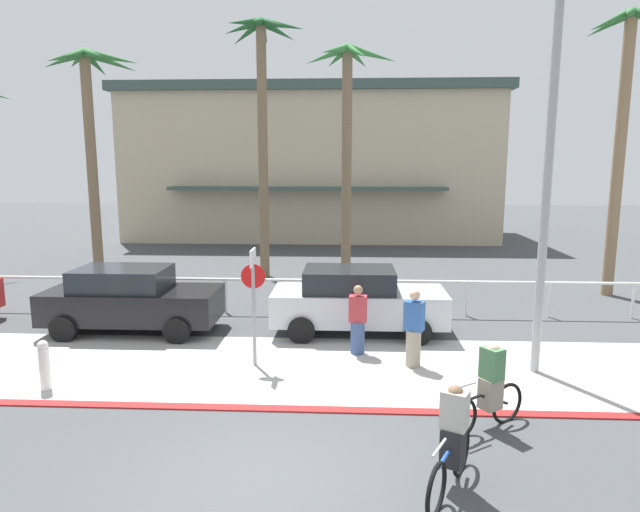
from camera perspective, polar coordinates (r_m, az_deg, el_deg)
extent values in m
plane|color=#424447|center=(17.62, -1.19, -4.65)|extent=(80.00, 80.00, 0.00)
cube|color=beige|center=(12.11, -3.16, -11.42)|extent=(44.00, 4.00, 0.02)
cube|color=maroon|center=(10.28, -4.36, -15.40)|extent=(44.00, 0.24, 0.03)
cube|color=#BCAD8E|center=(33.31, -0.75, 9.06)|extent=(20.40, 8.43, 7.97)
cube|color=#384C47|center=(33.53, -0.77, 16.31)|extent=(21.00, 9.03, 0.50)
cube|color=#384C47|center=(28.64, -1.35, 6.97)|extent=(14.28, 1.20, 0.16)
cylinder|color=white|center=(15.94, -1.58, -2.50)|extent=(23.15, 0.08, 0.08)
cylinder|color=white|center=(17.96, -24.29, -3.61)|extent=(0.08, 0.08, 1.00)
cylinder|color=white|center=(17.04, -17.33, -3.87)|extent=(0.08, 0.08, 1.00)
cylinder|color=white|center=(16.39, -9.69, -4.09)|extent=(0.08, 0.08, 1.00)
cylinder|color=white|center=(16.05, -1.57, -4.25)|extent=(0.08, 0.08, 1.00)
cylinder|color=white|center=(16.04, 6.72, -4.32)|extent=(0.08, 0.08, 1.00)
cylinder|color=white|center=(16.37, 14.86, -4.30)|extent=(0.08, 0.08, 1.00)
cylinder|color=white|center=(17.00, 22.53, -4.21)|extent=(0.08, 0.08, 1.00)
cylinder|color=white|center=(17.91, 29.54, -4.06)|extent=(0.08, 0.08, 1.00)
cylinder|color=gray|center=(11.98, -6.81, -6.22)|extent=(0.08, 0.08, 2.20)
cube|color=white|center=(11.69, -6.93, -0.17)|extent=(0.04, 0.56, 0.36)
cylinder|color=red|center=(11.77, -6.90, -2.09)|extent=(0.52, 0.03, 0.52)
cylinder|color=white|center=(12.10, -26.49, -10.39)|extent=(0.20, 0.20, 0.85)
sphere|color=white|center=(11.95, -26.66, -8.25)|extent=(0.20, 0.20, 0.20)
cylinder|color=#9EA0A5|center=(11.97, 22.28, 6.01)|extent=(0.18, 0.18, 7.50)
cylinder|color=#756047|center=(21.25, -22.39, 8.02)|extent=(0.36, 0.36, 8.02)
cone|color=#2D6B33|center=(21.15, -20.70, 18.54)|extent=(1.91, 0.32, 0.69)
cone|color=#2D6B33|center=(21.84, -20.70, 18.16)|extent=(1.57, 1.57, 0.74)
cone|color=#2D6B33|center=(22.26, -22.10, 17.80)|extent=(0.32, 1.76, 0.82)
cone|color=#2D6B33|center=(22.17, -23.71, 17.99)|extent=(1.25, 1.25, 0.63)
cone|color=#2D6B33|center=(21.83, -24.86, 17.84)|extent=(1.54, 0.32, 0.78)
cone|color=#2D6B33|center=(21.32, -24.72, 18.14)|extent=(1.17, 1.17, 0.73)
cone|color=#2D6B33|center=(20.88, -23.99, 18.44)|extent=(0.32, 1.53, 0.69)
cone|color=#2D6B33|center=(20.84, -22.38, 18.68)|extent=(1.32, 1.32, 0.61)
cylinder|color=#756047|center=(21.06, -5.89, 10.45)|extent=(0.36, 0.36, 9.32)
cone|color=#235B2D|center=(21.50, -3.88, 22.61)|extent=(1.62, 0.32, 0.59)
cone|color=#235B2D|center=(22.04, -4.35, 22.08)|extent=(1.39, 1.39, 0.74)
cone|color=#235B2D|center=(22.35, -5.77, 21.88)|extent=(0.32, 1.67, 0.75)
cone|color=#235B2D|center=(22.28, -7.56, 21.75)|extent=(1.55, 1.55, 0.85)
cone|color=#235B2D|center=(21.69, -7.98, 22.25)|extent=(1.42, 0.32, 0.71)
cone|color=#235B2D|center=(21.20, -7.78, 22.75)|extent=(1.26, 1.26, 0.58)
cone|color=#235B2D|center=(20.70, -6.54, 22.89)|extent=(0.32, 1.90, 0.72)
cone|color=#235B2D|center=(21.11, -5.03, 22.78)|extent=(1.16, 1.16, 0.63)
cylinder|color=#756047|center=(20.31, 2.75, 9.07)|extent=(0.36, 0.36, 8.29)
cone|color=#387F3D|center=(20.65, 5.38, 19.94)|extent=(1.81, 0.32, 0.79)
cone|color=#387F3D|center=(21.23, 3.83, 19.70)|extent=(1.02, 1.44, 0.77)
cone|color=#387F3D|center=(21.26, 1.82, 19.74)|extent=(1.04, 1.48, 0.75)
cone|color=#387F3D|center=(20.65, 0.69, 19.91)|extent=(1.57, 0.32, 0.83)
cone|color=#387F3D|center=(19.93, 1.55, 20.44)|extent=(1.16, 1.68, 0.73)
cone|color=#387F3D|center=(20.11, 3.78, 20.22)|extent=(0.95, 1.33, 0.79)
cylinder|color=#846B4C|center=(20.28, 28.40, 8.74)|extent=(0.36, 0.36, 8.87)
cone|color=#2D6B33|center=(21.61, 29.56, 19.80)|extent=(1.24, 1.83, 0.84)
cone|color=#2D6B33|center=(21.17, 27.53, 20.33)|extent=(1.10, 1.59, 0.74)
cone|color=#2D6B33|center=(20.47, 27.74, 20.60)|extent=(1.36, 0.32, 0.82)
cone|color=#2D6B33|center=(19.91, 29.23, 21.02)|extent=(1.16, 1.68, 0.70)
cube|color=black|center=(15.13, -18.68, -4.74)|extent=(4.40, 1.80, 0.80)
cube|color=#1E2328|center=(15.07, -19.70, -2.20)|extent=(2.29, 1.58, 0.56)
cylinder|color=black|center=(15.61, -12.55, -5.53)|extent=(0.66, 0.22, 0.66)
cylinder|color=black|center=(13.96, -14.51, -7.44)|extent=(0.66, 0.22, 0.66)
cylinder|color=black|center=(16.58, -22.02, -5.12)|extent=(0.66, 0.22, 0.66)
cylinder|color=black|center=(15.03, -24.89, -6.82)|extent=(0.66, 0.22, 0.66)
cube|color=#B2B7BC|center=(14.27, 4.01, -5.10)|extent=(4.40, 1.80, 0.80)
cube|color=#1E2328|center=(14.10, 3.03, -2.42)|extent=(2.29, 1.58, 0.56)
cylinder|color=black|center=(15.33, 9.23, -5.70)|extent=(0.66, 0.22, 0.66)
cylinder|color=black|center=(13.62, 10.06, -7.71)|extent=(0.66, 0.22, 0.66)
cylinder|color=black|center=(15.28, -1.38, -5.63)|extent=(0.66, 0.22, 0.66)
cylinder|color=black|center=(13.55, -1.95, -7.65)|extent=(0.66, 0.22, 0.66)
torus|color=black|center=(7.62, 11.89, -22.55)|extent=(0.38, 0.67, 0.72)
torus|color=black|center=(8.54, 14.34, -18.88)|extent=(0.38, 0.67, 0.72)
cylinder|color=#2851A8|center=(8.18, 13.70, -19.00)|extent=(0.36, 0.64, 0.35)
cylinder|color=#2851A8|center=(7.67, 12.56, -19.83)|extent=(0.22, 0.36, 0.07)
cylinder|color=#2851A8|center=(8.07, 13.52, -18.86)|extent=(0.05, 0.05, 0.44)
cylinder|color=silver|center=(7.39, 12.17, -18.74)|extent=(0.26, 0.46, 0.04)
cube|color=#232326|center=(8.04, 13.54, -18.49)|extent=(0.40, 0.41, 0.52)
cube|color=#B7B2A8|center=(7.81, 13.70, -15.12)|extent=(0.42, 0.39, 0.52)
sphere|color=brown|center=(7.72, 13.77, -13.56)|extent=(0.22, 0.22, 0.22)
torus|color=black|center=(9.44, 14.27, -15.97)|extent=(0.63, 0.46, 0.72)
torus|color=black|center=(10.20, 18.70, -14.18)|extent=(0.63, 0.46, 0.72)
cylinder|color=black|center=(9.90, 17.48, -13.91)|extent=(0.60, 0.43, 0.35)
cylinder|color=black|center=(9.48, 15.38, -13.97)|extent=(0.34, 0.26, 0.07)
cylinder|color=black|center=(9.81, 17.13, -13.68)|extent=(0.05, 0.05, 0.44)
cylinder|color=silver|center=(9.25, 14.63, -12.80)|extent=(0.43, 0.31, 0.04)
cube|color=gray|center=(9.78, 17.14, -13.36)|extent=(0.42, 0.41, 0.52)
cube|color=#4C7F51|center=(9.60, 17.30, -10.50)|extent=(0.41, 0.43, 0.52)
sphere|color=beige|center=(9.52, 17.37, -9.20)|extent=(0.22, 0.22, 0.22)
cylinder|color=gray|center=(12.20, 9.58, -9.39)|extent=(0.43, 0.43, 0.82)
cube|color=#2D5699|center=(11.98, 9.68, -6.10)|extent=(0.47, 0.41, 0.63)
sphere|color=#D6A884|center=(11.87, 9.74, -3.97)|extent=(0.23, 0.23, 0.23)
cylinder|color=#384C7A|center=(12.84, 3.89, -8.39)|extent=(0.35, 0.35, 0.78)
cube|color=#A33338|center=(12.64, 3.92, -5.43)|extent=(0.42, 0.30, 0.60)
sphere|color=#9E7556|center=(12.53, 3.95, -3.50)|extent=(0.21, 0.21, 0.21)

